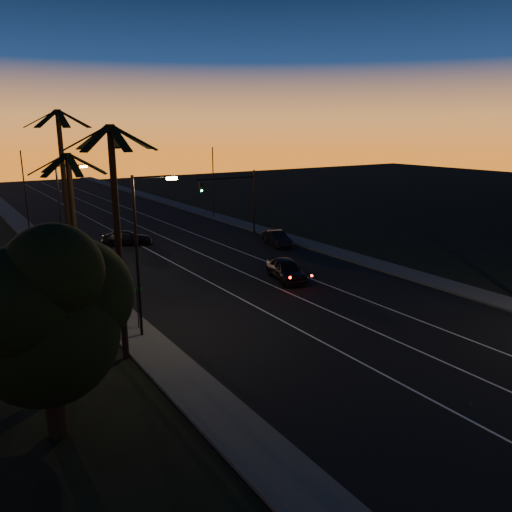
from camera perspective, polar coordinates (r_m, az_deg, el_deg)
road at (r=41.93m, az=-3.65°, el=-1.30°), size 20.00×170.00×0.01m
sidewalk_left at (r=37.91m, az=-18.55°, el=-3.65°), size 2.40×170.00×0.16m
sidewalk_right at (r=48.23m, az=7.98°, el=0.77°), size 2.40×170.00×0.16m
lane_stripe_left at (r=40.59m, az=-7.33°, el=-1.91°), size 0.12×160.00×0.01m
lane_stripe_mid at (r=42.16m, az=-3.06°, el=-1.19°), size 0.12×160.00×0.01m
lane_stripe_right at (r=43.96m, az=0.88°, el=-0.51°), size 0.12×160.00×0.01m
bushy_tree at (r=19.39m, az=-22.49°, el=-5.90°), size 6.30×5.30×8.30m
palm_near at (r=24.62m, az=-15.65°, el=3.88°), size 4.25×4.16×11.53m
palm_mid at (r=30.32m, az=-20.14°, el=3.86°), size 4.25×4.16×10.03m
palm_far at (r=36.16m, az=-21.04°, el=7.54°), size 4.25×4.16×12.53m
streetlight_left_near at (r=27.43m, az=-12.93°, el=1.35°), size 2.55×0.26×9.00m
streetlight_left_far at (r=44.55m, az=-21.13°, el=5.35°), size 2.55×0.26×8.50m
street_sign at (r=29.32m, az=-13.40°, el=-5.30°), size 0.70×0.06×2.60m
signal_mast at (r=52.99m, az=-2.38°, el=7.30°), size 7.10×0.41×7.00m
signal_post at (r=47.06m, az=-20.02°, el=3.20°), size 0.28×0.37×4.20m
far_pole_left at (r=61.17m, az=-24.89°, el=6.67°), size 0.14×0.14×9.00m
far_pole_right at (r=65.30m, az=-4.91°, el=8.36°), size 0.14×0.14×9.00m
lead_car at (r=38.24m, az=3.48°, el=-1.55°), size 3.27×5.72×1.66m
right_car at (r=49.42m, az=2.40°, el=2.02°), size 2.38×4.62×1.45m
cross_car at (r=51.40m, az=-14.55°, el=2.02°), size 5.25×3.73×1.41m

